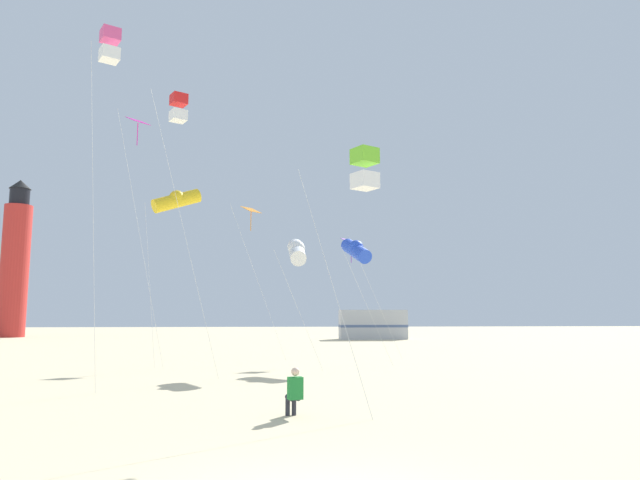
{
  "coord_description": "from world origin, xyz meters",
  "views": [
    {
      "loc": [
        -0.61,
        -7.2,
        2.42
      ],
      "look_at": [
        1.02,
        13.32,
        5.11
      ],
      "focal_mm": 31.77,
      "sensor_mm": 36.0,
      "label": 1
    }
  ],
  "objects_px": {
    "kite_flyer_standing": "(294,391)",
    "kite_tube_white": "(297,251)",
    "kite_box_scarlet": "(179,108)",
    "kite_diamond_violet": "(352,246)",
    "kite_diamond_magenta": "(138,132)",
    "kite_tube_blue": "(356,250)",
    "kite_box_rainbow": "(110,46)",
    "rv_van_silver": "(373,325)",
    "kite_diamond_orange": "(251,215)",
    "kite_tube_gold": "(177,200)",
    "kite_box_lime": "(365,169)",
    "lighthouse_distant": "(15,262)"
  },
  "relations": [
    {
      "from": "kite_box_rainbow",
      "to": "kite_diamond_violet",
      "type": "height_order",
      "value": "kite_box_rainbow"
    },
    {
      "from": "kite_tube_gold",
      "to": "kite_diamond_violet",
      "type": "xyz_separation_m",
      "value": [
        9.26,
        3.03,
        -1.85
      ]
    },
    {
      "from": "kite_tube_gold",
      "to": "kite_tube_blue",
      "type": "relative_size",
      "value": 1.4
    },
    {
      "from": "kite_flyer_standing",
      "to": "kite_diamond_magenta",
      "type": "xyz_separation_m",
      "value": [
        -7.0,
        12.62,
        10.34
      ]
    },
    {
      "from": "kite_diamond_violet",
      "to": "rv_van_silver",
      "type": "bearing_deg",
      "value": 77.59
    },
    {
      "from": "kite_tube_blue",
      "to": "lighthouse_distant",
      "type": "relative_size",
      "value": 0.37
    },
    {
      "from": "kite_tube_blue",
      "to": "rv_van_silver",
      "type": "relative_size",
      "value": 0.97
    },
    {
      "from": "kite_box_rainbow",
      "to": "kite_box_scarlet",
      "type": "xyz_separation_m",
      "value": [
        1.71,
        3.85,
        -0.75
      ]
    },
    {
      "from": "kite_tube_gold",
      "to": "kite_box_lime",
      "type": "bearing_deg",
      "value": -60.54
    },
    {
      "from": "kite_tube_white",
      "to": "lighthouse_distant",
      "type": "height_order",
      "value": "lighthouse_distant"
    },
    {
      "from": "kite_diamond_violet",
      "to": "kite_diamond_magenta",
      "type": "relative_size",
      "value": 0.57
    },
    {
      "from": "kite_diamond_orange",
      "to": "kite_tube_gold",
      "type": "bearing_deg",
      "value": -137.54
    },
    {
      "from": "kite_tube_blue",
      "to": "kite_box_scarlet",
      "type": "height_order",
      "value": "kite_box_scarlet"
    },
    {
      "from": "kite_tube_blue",
      "to": "kite_diamond_orange",
      "type": "relative_size",
      "value": 0.74
    },
    {
      "from": "kite_flyer_standing",
      "to": "kite_diamond_violet",
      "type": "distance_m",
      "value": 18.77
    },
    {
      "from": "kite_box_scarlet",
      "to": "rv_van_silver",
      "type": "xyz_separation_m",
      "value": [
        13.49,
        31.86,
        -9.43
      ]
    },
    {
      "from": "kite_flyer_standing",
      "to": "kite_tube_white",
      "type": "xyz_separation_m",
      "value": [
        0.48,
        11.75,
        4.63
      ]
    },
    {
      "from": "kite_tube_blue",
      "to": "kite_diamond_orange",
      "type": "distance_m",
      "value": 7.02
    },
    {
      "from": "kite_box_scarlet",
      "to": "lighthouse_distant",
      "type": "xyz_separation_m",
      "value": [
        -23.55,
        39.47,
        -2.98
      ]
    },
    {
      "from": "lighthouse_distant",
      "to": "kite_diamond_violet",
      "type": "bearing_deg",
      "value": -44.15
    },
    {
      "from": "kite_diamond_violet",
      "to": "kite_diamond_magenta",
      "type": "distance_m",
      "value": 12.79
    },
    {
      "from": "kite_tube_white",
      "to": "kite_tube_blue",
      "type": "bearing_deg",
      "value": 35.11
    },
    {
      "from": "kite_diamond_orange",
      "to": "lighthouse_distant",
      "type": "relative_size",
      "value": 0.5
    },
    {
      "from": "kite_tube_gold",
      "to": "kite_box_lime",
      "type": "xyz_separation_m",
      "value": [
        7.4,
        -13.1,
        -1.65
      ]
    },
    {
      "from": "kite_box_lime",
      "to": "kite_tube_white",
      "type": "xyz_separation_m",
      "value": [
        -1.48,
        10.37,
        -1.17
      ]
    },
    {
      "from": "kite_diamond_orange",
      "to": "kite_box_rainbow",
      "type": "bearing_deg",
      "value": -109.21
    },
    {
      "from": "kite_box_rainbow",
      "to": "kite_tube_blue",
      "type": "bearing_deg",
      "value": 41.82
    },
    {
      "from": "kite_box_scarlet",
      "to": "rv_van_silver",
      "type": "distance_m",
      "value": 35.86
    },
    {
      "from": "kite_tube_blue",
      "to": "kite_diamond_violet",
      "type": "bearing_deg",
      "value": 84.89
    },
    {
      "from": "kite_diamond_orange",
      "to": "rv_van_silver",
      "type": "height_order",
      "value": "kite_diamond_orange"
    },
    {
      "from": "kite_diamond_violet",
      "to": "kite_tube_white",
      "type": "relative_size",
      "value": 1.12
    },
    {
      "from": "kite_diamond_orange",
      "to": "kite_tube_white",
      "type": "bearing_deg",
      "value": -68.84
    },
    {
      "from": "kite_box_rainbow",
      "to": "kite_diamond_violet",
      "type": "bearing_deg",
      "value": 50.82
    },
    {
      "from": "kite_flyer_standing",
      "to": "kite_box_rainbow",
      "type": "xyz_separation_m",
      "value": [
        -6.23,
        5.16,
        10.95
      ]
    },
    {
      "from": "kite_tube_gold",
      "to": "kite_diamond_magenta",
      "type": "xyz_separation_m",
      "value": [
        -1.57,
        -1.86,
        2.89
      ]
    },
    {
      "from": "kite_diamond_orange",
      "to": "kite_box_scarlet",
      "type": "distance_m",
      "value": 9.6
    },
    {
      "from": "kite_tube_blue",
      "to": "rv_van_silver",
      "type": "height_order",
      "value": "kite_tube_blue"
    },
    {
      "from": "kite_box_rainbow",
      "to": "kite_box_lime",
      "type": "xyz_separation_m",
      "value": [
        8.2,
        -3.78,
        -5.16
      ]
    },
    {
      "from": "kite_tube_gold",
      "to": "kite_diamond_violet",
      "type": "bearing_deg",
      "value": 18.12
    },
    {
      "from": "kite_diamond_violet",
      "to": "kite_diamond_orange",
      "type": "height_order",
      "value": "kite_diamond_orange"
    },
    {
      "from": "kite_box_lime",
      "to": "rv_van_silver",
      "type": "xyz_separation_m",
      "value": [
        7.01,
        39.49,
        -5.02
      ]
    },
    {
      "from": "kite_tube_blue",
      "to": "kite_tube_white",
      "type": "distance_m",
      "value": 3.71
    },
    {
      "from": "kite_flyer_standing",
      "to": "kite_diamond_violet",
      "type": "relative_size",
      "value": 0.17
    },
    {
      "from": "kite_diamond_orange",
      "to": "kite_tube_white",
      "type": "relative_size",
      "value": 1.42
    },
    {
      "from": "kite_box_scarlet",
      "to": "kite_diamond_violet",
      "type": "bearing_deg",
      "value": 45.51
    },
    {
      "from": "kite_box_scarlet",
      "to": "kite_tube_gold",
      "type": "bearing_deg",
      "value": 99.48
    },
    {
      "from": "kite_tube_white",
      "to": "kite_box_scarlet",
      "type": "distance_m",
      "value": 7.98
    },
    {
      "from": "rv_van_silver",
      "to": "kite_tube_gold",
      "type": "bearing_deg",
      "value": -118.58
    },
    {
      "from": "rv_van_silver",
      "to": "kite_diamond_orange",
      "type": "bearing_deg",
      "value": -115.03
    },
    {
      "from": "lighthouse_distant",
      "to": "kite_tube_blue",
      "type": "bearing_deg",
      "value": -47.62
    }
  ]
}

